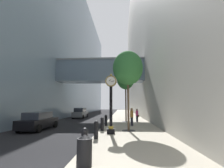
{
  "coord_description": "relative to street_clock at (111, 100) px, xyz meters",
  "views": [
    {
      "loc": [
        1.91,
        -4.17,
        2.19
      ],
      "look_at": [
        0.79,
        14.28,
        4.7
      ],
      "focal_mm": 25.09,
      "sensor_mm": 36.0,
      "label": 1
    }
  ],
  "objects": [
    {
      "name": "bollard_nearest",
      "position": [
        -0.8,
        -4.9,
        -1.86
      ],
      "size": [
        0.29,
        0.29,
        1.09
      ],
      "color": "black",
      "rests_on": "sidewalk_right"
    },
    {
      "name": "street_tree_near",
      "position": [
        1.35,
        1.38,
        2.74
      ],
      "size": [
        2.55,
        2.55,
        6.67
      ],
      "color": "#333335",
      "rests_on": "sidewalk_right"
    },
    {
      "name": "trash_bin",
      "position": [
        -0.49,
        -6.21,
        -1.89
      ],
      "size": [
        0.53,
        0.53,
        1.05
      ],
      "color": "black",
      "rests_on": "sidewalk_right"
    },
    {
      "name": "car_black_mid",
      "position": [
        -6.68,
        2.26,
        -1.8
      ],
      "size": [
        1.99,
        4.54,
        1.58
      ],
      "color": "black",
      "rests_on": "ground"
    },
    {
      "name": "sidewalk_right",
      "position": [
        1.52,
        22.46,
        -2.5
      ],
      "size": [
        5.28,
        80.0,
        0.14
      ],
      "primitive_type": "cube",
      "color": "#BCB29E",
      "rests_on": "ground"
    },
    {
      "name": "pedestrian_by_clock",
      "position": [
        1.81,
        4.42,
        -1.48
      ],
      "size": [
        0.44,
        0.44,
        1.78
      ],
      "color": "#23232D",
      "rests_on": "sidewalk_right"
    },
    {
      "name": "bollard_fourth",
      "position": [
        -0.8,
        4.34,
        -1.86
      ],
      "size": [
        0.29,
        0.29,
        1.09
      ],
      "color": "black",
      "rests_on": "sidewalk_right"
    },
    {
      "name": "street_clock",
      "position": [
        0.0,
        0.0,
        0.0
      ],
      "size": [
        0.84,
        0.55,
        4.43
      ],
      "color": "black",
      "rests_on": "sidewalk_right"
    },
    {
      "name": "car_grey_near",
      "position": [
        -6.43,
        15.79,
        -1.73
      ],
      "size": [
        2.0,
        4.67,
        1.74
      ],
      "color": "slate",
      "rests_on": "ground"
    },
    {
      "name": "building_block_right",
      "position": [
        8.66,
        22.46,
        17.14
      ],
      "size": [
        9.0,
        80.0,
        39.42
      ],
      "color": "#B7B2A8",
      "rests_on": "ground"
    },
    {
      "name": "street_tree_mid_near",
      "position": [
        1.35,
        8.59,
        2.92
      ],
      "size": [
        2.25,
        2.25,
        6.69
      ],
      "color": "#333335",
      "rests_on": "sidewalk_right"
    },
    {
      "name": "pedestrian_walking",
      "position": [
        2.72,
        8.32,
        -1.59
      ],
      "size": [
        0.51,
        0.43,
        1.61
      ],
      "color": "#23232D",
      "rests_on": "sidewalk_right"
    },
    {
      "name": "building_block_left",
      "position": [
        -13.41,
        22.39,
        13.2
      ],
      "size": [
        22.45,
        80.0,
        31.66
      ],
      "color": "#849EB2",
      "rests_on": "ground"
    },
    {
      "name": "bollard_second",
      "position": [
        -0.8,
        -1.82,
        -1.86
      ],
      "size": [
        0.29,
        0.29,
        1.09
      ],
      "color": "black",
      "rests_on": "sidewalk_right"
    },
    {
      "name": "bollard_third",
      "position": [
        -0.8,
        1.26,
        -1.86
      ],
      "size": [
        0.29,
        0.29,
        1.09
      ],
      "color": "black",
      "rests_on": "sidewalk_right"
    },
    {
      "name": "ground_plane",
      "position": [
        -1.12,
        19.46,
        -2.57
      ],
      "size": [
        110.0,
        110.0,
        0.0
      ],
      "primitive_type": "plane",
      "color": "black",
      "rests_on": "ground"
    }
  ]
}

